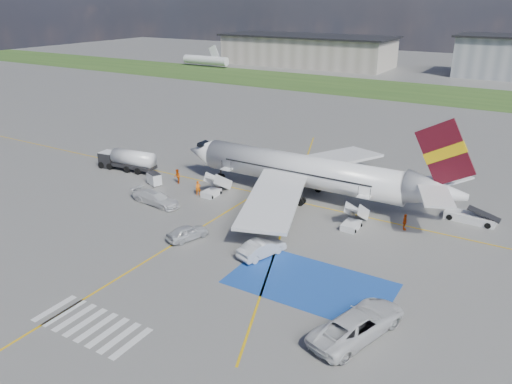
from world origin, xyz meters
The scene contains 21 objects.
ground centered at (0.00, 0.00, 0.00)m, with size 400.00×400.00×0.00m, color #60605E.
grass_strip centered at (0.00, 95.00, 0.01)m, with size 400.00×30.00×0.01m, color #2D4C1E.
taxiway_line_main centered at (0.00, 12.00, 0.01)m, with size 120.00×0.20×0.01m, color gold.
taxiway_line_cross centered at (-5.00, -10.00, 0.01)m, with size 0.20×60.00×0.01m, color gold.
taxiway_line_diag centered at (0.00, 12.00, 0.01)m, with size 0.20×60.00×0.01m, color gold.
staging_box centered at (10.00, -4.00, 0.01)m, with size 14.00×8.00×0.01m, color #1A46A0.
crosswalk centered at (-1.80, -18.00, 0.01)m, with size 9.00×4.00×0.01m.
terminal_west centered at (-55.00, 130.00, 5.00)m, with size 60.00×22.00×10.00m, color #9C9386.
airliner centered at (1.51, 14.00, 3.39)m, with size 36.81×32.95×11.92m.
airstairs_fwd centered at (-9.50, 8.70, 0.62)m, with size 1.90×5.20×3.60m.
airstairs_aft centered at (9.00, 8.70, 0.62)m, with size 1.90×5.20×3.60m.
fuel_tanker centered at (-25.65, 10.22, 1.27)m, with size 9.03×3.35×3.01m.
gpu_cart centered at (-18.20, 7.50, 0.76)m, with size 2.33×1.92×1.68m.
belt_loader centered at (19.68, 16.84, 0.43)m, with size 5.80×2.36×1.72m.
car_silver_a centered at (-4.52, -2.75, 0.76)m, with size 1.79×4.45×1.52m, color #BBBDC2.
car_silver_b centered at (3.83, -1.88, 0.84)m, with size 1.77×5.07×1.67m, color #B3B6BB.
van_white_a centered at (16.00, -8.59, 1.25)m, with size 3.08×6.68×2.51m, color silver.
van_white_b centered at (-13.63, 2.64, 1.02)m, with size 2.12×5.21×2.04m, color silver.
crew_fwd centered at (-11.04, 7.63, 0.92)m, with size 0.67×0.44×1.85m, color orange.
crew_nose centered at (-15.98, 9.55, 0.98)m, with size 0.95×0.74×1.96m, color #DB530B.
crew_aft centered at (13.98, 10.95, 0.91)m, with size 1.07×0.44×1.82m, color #E2510B.
Camera 1 is at (25.31, -38.57, 23.31)m, focal length 35.00 mm.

